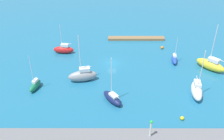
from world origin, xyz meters
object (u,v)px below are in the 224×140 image
at_px(sailboat_red_off_beacon, 64,49).
at_px(mooring_buoy_orange, 162,47).
at_px(sailboat_gray_far_north, 83,75).
at_px(sailboat_white_along_channel, 197,90).
at_px(sailboat_blue_west_end, 174,59).
at_px(mooring_buoy_yellow, 182,118).
at_px(sailboat_green_far_south, 35,85).
at_px(sailboat_yellow_by_breakwater, 211,65).
at_px(sailboat_navy_mid_basin, 112,98).
at_px(pier_dock, 136,38).
at_px(harbor_beacon, 151,127).

relative_size(sailboat_red_off_beacon, mooring_buoy_orange, 9.94).
bearing_deg(sailboat_gray_far_north, sailboat_white_along_channel, 155.99).
bearing_deg(sailboat_blue_west_end, sailboat_gray_far_north, -63.74).
distance_m(sailboat_gray_far_north, mooring_buoy_yellow, 25.27).
bearing_deg(sailboat_green_far_south, mooring_buoy_yellow, 86.60).
bearing_deg(sailboat_blue_west_end, sailboat_yellow_by_breakwater, 71.78).
bearing_deg(mooring_buoy_orange, sailboat_navy_mid_basin, 59.02).
distance_m(sailboat_blue_west_end, sailboat_red_off_beacon, 31.71).
distance_m(pier_dock, sailboat_navy_mid_basin, 32.53).
bearing_deg(harbor_beacon, mooring_buoy_orange, -102.83).
bearing_deg(harbor_beacon, pier_dock, -91.25).
bearing_deg(mooring_buoy_orange, pier_dock, -41.80).
bearing_deg(harbor_beacon, sailboat_green_far_south, -32.63).
bearing_deg(sailboat_gray_far_north, pier_dock, -133.95).
bearing_deg(sailboat_green_far_south, sailboat_yellow_by_breakwater, 115.82).
relative_size(sailboat_green_far_south, sailboat_yellow_by_breakwater, 0.72).
xyz_separation_m(sailboat_blue_west_end, mooring_buoy_yellow, (3.08, 22.88, -0.48)).
bearing_deg(mooring_buoy_yellow, sailboat_red_off_beacon, -44.83).
xyz_separation_m(pier_dock, sailboat_gray_far_north, (14.90, 23.58, 1.18)).
distance_m(sailboat_red_off_beacon, mooring_buoy_orange, 29.40).
xyz_separation_m(sailboat_navy_mid_basin, mooring_buoy_orange, (-15.04, -25.05, -0.54)).
height_order(sailboat_red_off_beacon, sailboat_green_far_south, sailboat_green_far_south).
distance_m(sailboat_white_along_channel, mooring_buoy_yellow, 9.48).
distance_m(sailboat_yellow_by_breakwater, sailboat_gray_far_north, 33.28).
distance_m(pier_dock, sailboat_red_off_beacon, 23.83).
bearing_deg(sailboat_yellow_by_breakwater, pier_dock, -0.09).
bearing_deg(pier_dock, sailboat_gray_far_north, 57.71).
distance_m(sailboat_blue_west_end, sailboat_navy_mid_basin, 24.20).
bearing_deg(sailboat_white_along_channel, harbor_beacon, -33.76).
bearing_deg(sailboat_navy_mid_basin, sailboat_red_off_beacon, -3.31).
xyz_separation_m(sailboat_green_far_south, sailboat_navy_mid_basin, (-18.06, 4.67, 0.01)).
xyz_separation_m(sailboat_yellow_by_breakwater, sailboat_navy_mid_basin, (25.66, 13.36, -0.48)).
bearing_deg(pier_dock, sailboat_navy_mid_basin, 76.28).
bearing_deg(sailboat_navy_mid_basin, mooring_buoy_yellow, -148.07).
xyz_separation_m(sailboat_green_far_south, sailboat_yellow_by_breakwater, (-43.71, -8.69, 0.49)).
distance_m(harbor_beacon, sailboat_green_far_south, 29.58).
relative_size(sailboat_yellow_by_breakwater, mooring_buoy_orange, 14.01).
bearing_deg(sailboat_gray_far_north, sailboat_yellow_by_breakwater, 177.59).
height_order(sailboat_white_along_channel, sailboat_red_off_beacon, sailboat_white_along_channel).
distance_m(sailboat_blue_west_end, sailboat_gray_far_north, 25.93).
height_order(sailboat_blue_west_end, sailboat_yellow_by_breakwater, sailboat_yellow_by_breakwater).
xyz_separation_m(sailboat_red_off_beacon, sailboat_navy_mid_basin, (-14.22, 22.32, -0.22)).
distance_m(sailboat_white_along_channel, sailboat_yellow_by_breakwater, 12.95).
height_order(sailboat_white_along_channel, mooring_buoy_yellow, sailboat_white_along_channel).
height_order(sailboat_green_far_south, mooring_buoy_orange, sailboat_green_far_south).
distance_m(sailboat_red_off_beacon, sailboat_gray_far_north, 15.95).
relative_size(pier_dock, sailboat_white_along_channel, 1.56).
bearing_deg(harbor_beacon, mooring_buoy_yellow, -142.62).
distance_m(sailboat_white_along_channel, sailboat_gray_far_north, 26.76).
bearing_deg(sailboat_red_off_beacon, mooring_buoy_orange, -170.79).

